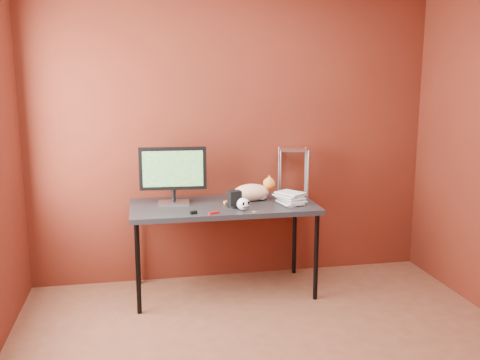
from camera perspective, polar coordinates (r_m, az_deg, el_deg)
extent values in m
cube|color=#50180F|center=(4.66, -0.75, 5.15)|extent=(3.50, 0.02, 2.60)
cube|color=black|center=(4.36, -1.78, -2.87)|extent=(1.50, 0.70, 0.04)
cylinder|color=black|center=(4.13, -10.83, -9.30)|extent=(0.04, 0.04, 0.71)
cylinder|color=black|center=(4.35, 8.12, -8.15)|extent=(0.04, 0.04, 0.71)
cylinder|color=black|center=(4.70, -10.87, -6.79)|extent=(0.04, 0.04, 0.71)
cylinder|color=black|center=(4.89, 5.83, -5.91)|extent=(0.04, 0.04, 0.71)
cube|color=#ACACB1|center=(4.40, -7.08, -2.43)|extent=(0.26, 0.19, 0.02)
cylinder|color=black|center=(4.38, -7.10, -1.63)|extent=(0.03, 0.03, 0.11)
cube|color=black|center=(4.34, -7.17, 1.23)|extent=(0.54, 0.07, 0.35)
cube|color=#154412|center=(4.34, -7.17, 1.23)|extent=(0.48, 0.04, 0.29)
ellipsoid|color=orange|center=(4.46, 1.21, -1.33)|extent=(0.30, 0.16, 0.14)
ellipsoid|color=orange|center=(4.45, 0.08, -1.54)|extent=(0.14, 0.13, 0.12)
sphere|color=white|center=(4.49, 2.32, -1.56)|extent=(0.10, 0.10, 0.10)
sphere|color=orange|center=(4.48, 3.10, -0.36)|extent=(0.10, 0.10, 0.10)
cone|color=orange|center=(4.45, 3.24, 0.20)|extent=(0.03, 0.03, 0.04)
cone|color=orange|center=(4.50, 3.09, 0.32)|extent=(0.03, 0.03, 0.04)
cylinder|color=red|center=(4.49, 2.93, -0.87)|extent=(0.07, 0.07, 0.01)
cylinder|color=orange|center=(4.40, -0.83, -2.28)|extent=(0.16, 0.09, 0.03)
ellipsoid|color=white|center=(4.15, 0.34, -2.58)|extent=(0.10, 0.10, 0.10)
ellipsoid|color=black|center=(4.10, 0.19, -2.56)|extent=(0.03, 0.02, 0.03)
ellipsoid|color=black|center=(4.11, 0.73, -2.54)|extent=(0.03, 0.02, 0.03)
cube|color=black|center=(4.11, 0.47, -2.94)|extent=(0.05, 0.02, 0.00)
cylinder|color=black|center=(4.26, -0.58, -2.79)|extent=(0.12, 0.12, 0.02)
cube|color=black|center=(4.25, -0.58, -1.92)|extent=(0.11, 0.10, 0.12)
imported|color=beige|center=(4.33, 4.54, -1.26)|extent=(0.20, 0.24, 0.22)
imported|color=beige|center=(4.29, 4.58, 1.56)|extent=(0.21, 0.25, 0.22)
imported|color=beige|center=(4.26, 4.63, 4.42)|extent=(0.23, 0.26, 0.22)
imported|color=beige|center=(4.24, 4.67, 7.32)|extent=(0.24, 0.27, 0.22)
imported|color=beige|center=(4.23, 4.72, 10.23)|extent=(0.25, 0.27, 0.22)
cylinder|color=#ACACB1|center=(4.55, 4.60, 0.60)|extent=(0.01, 0.01, 0.41)
cylinder|color=#ACACB1|center=(4.62, 7.44, 0.70)|extent=(0.01, 0.01, 0.41)
cylinder|color=#ACACB1|center=(4.74, 3.98, 1.02)|extent=(0.01, 0.01, 0.41)
cylinder|color=#ACACB1|center=(4.80, 6.71, 1.10)|extent=(0.01, 0.01, 0.41)
cube|color=#ACACB1|center=(4.72, 5.64, -1.46)|extent=(0.27, 0.23, 0.01)
cube|color=#ACACB1|center=(4.65, 5.73, 3.21)|extent=(0.27, 0.23, 0.01)
cube|color=#970E0B|center=(4.06, -2.79, -3.52)|extent=(0.08, 0.05, 0.02)
cube|color=black|center=(4.06, -4.99, -3.46)|extent=(0.06, 0.05, 0.02)
cylinder|color=#ACACB1|center=(4.11, 1.59, -3.40)|extent=(0.04, 0.04, 0.00)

